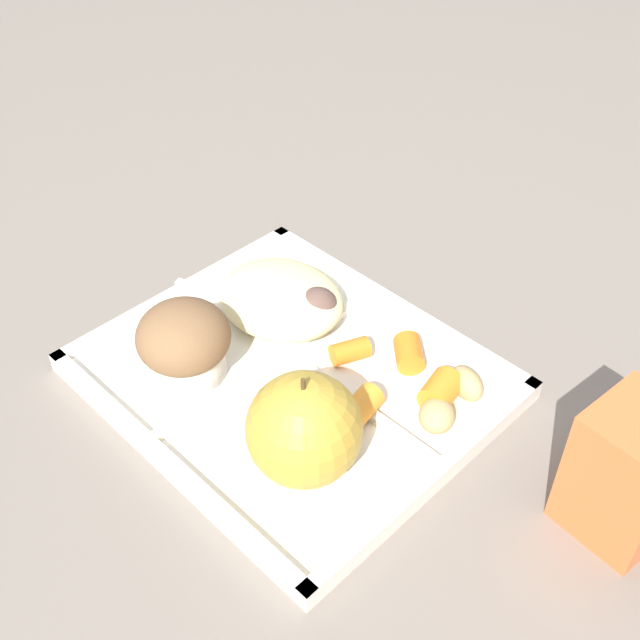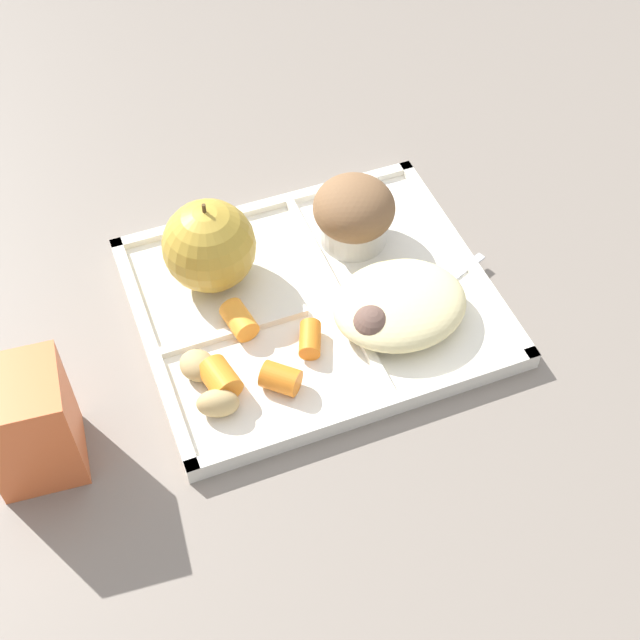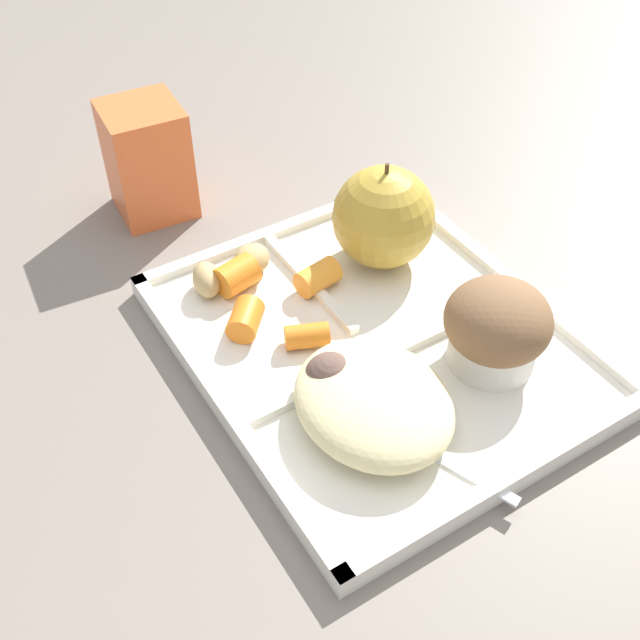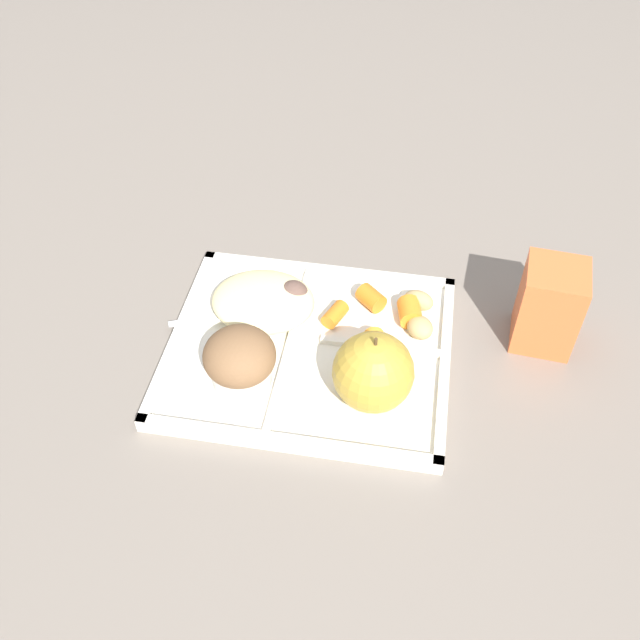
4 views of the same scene
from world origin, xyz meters
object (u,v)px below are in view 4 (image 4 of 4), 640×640
object	(u,v)px
bran_muffin	(240,360)
milk_carton	(549,306)
green_apple	(373,372)
lunch_tray	(310,350)
plastic_fork	(239,314)

from	to	relation	value
bran_muffin	milk_carton	world-z (taller)	milk_carton
milk_carton	green_apple	bearing A→B (deg)	40.50
lunch_tray	green_apple	size ratio (longest dim) A/B	3.39
lunch_tray	milk_carton	world-z (taller)	milk_carton
lunch_tray	plastic_fork	distance (m)	0.11
bran_muffin	plastic_fork	bearing A→B (deg)	-73.54
green_apple	lunch_tray	bearing A→B (deg)	-37.50
green_apple	milk_carton	size ratio (longest dim) A/B	0.89
green_apple	bran_muffin	xyz separation A→B (m)	(0.15, 0.00, -0.01)
bran_muffin	milk_carton	size ratio (longest dim) A/B	0.74
lunch_tray	green_apple	world-z (taller)	green_apple
lunch_tray	milk_carton	bearing A→B (deg)	-164.85
plastic_fork	green_apple	bearing A→B (deg)	150.26
plastic_fork	milk_carton	world-z (taller)	milk_carton
lunch_tray	plastic_fork	xyz separation A→B (m)	(0.10, -0.04, 0.01)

